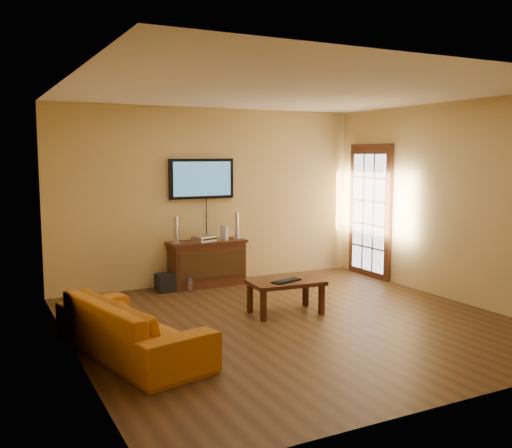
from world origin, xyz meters
TOP-DOWN VIEW (x-y plane):
  - ground_plane at (0.00, 0.00)m, footprint 5.00×5.00m
  - room_walls at (0.00, 0.62)m, footprint 5.00×5.00m
  - french_door at (2.46, 1.70)m, footprint 0.07×1.02m
  - media_console at (-0.17, 2.26)m, footprint 1.19×0.45m
  - television at (-0.17, 2.45)m, footprint 1.03×0.08m
  - coffee_table at (0.12, 0.38)m, footprint 0.95×0.61m
  - sofa at (-2.00, -0.21)m, footprint 1.02×2.06m
  - speaker_left at (-0.67, 2.24)m, footprint 0.11×0.11m
  - speaker_right at (0.33, 2.26)m, footprint 0.11×0.11m
  - av_receiver at (-0.21, 2.28)m, footprint 0.40×0.34m
  - game_console at (0.10, 2.24)m, footprint 0.07×0.17m
  - subwoofer at (-0.87, 2.19)m, footprint 0.26×0.26m
  - bottle at (-0.56, 2.00)m, footprint 0.07×0.07m
  - keyboard at (0.09, 0.31)m, footprint 0.43×0.26m

SIDE VIEW (x-z plane):
  - ground_plane at x=0.00m, z-range 0.00..0.00m
  - bottle at x=-0.56m, z-range -0.01..0.21m
  - subwoofer at x=-0.87m, z-range 0.00..0.26m
  - media_console at x=-0.17m, z-range 0.00..0.69m
  - coffee_table at x=0.12m, z-range 0.15..0.57m
  - sofa at x=-2.00m, z-range 0.00..0.77m
  - keyboard at x=0.09m, z-range 0.42..0.45m
  - av_receiver at x=-0.21m, z-range 0.69..0.77m
  - game_console at x=0.10m, z-range 0.69..0.91m
  - speaker_left at x=-0.67m, z-range 0.68..1.07m
  - speaker_right at x=0.33m, z-range 0.68..1.08m
  - french_door at x=2.46m, z-range -0.06..2.16m
  - television at x=-0.17m, z-range 1.32..1.93m
  - room_walls at x=0.00m, z-range -0.81..4.19m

